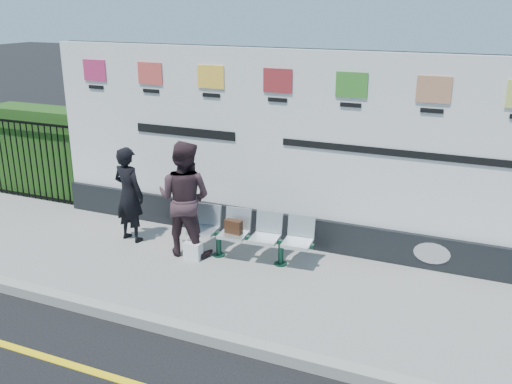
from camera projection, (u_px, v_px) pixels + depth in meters
ground at (101, 374)px, 6.06m from camera, size 80.00×80.00×0.00m
pavement at (211, 272)px, 8.21m from camera, size 14.00×3.00×0.12m
kerb at (153, 323)px, 6.90m from camera, size 14.00×0.18×0.14m
yellow_line at (101, 374)px, 6.06m from camera, size 14.00×0.10×0.01m
billboard at (279, 162)px, 8.76m from camera, size 8.00×0.30×3.00m
hedge at (47, 151)px, 11.22m from camera, size 2.35×0.70×1.70m
railing at (30, 160)px, 10.85m from camera, size 2.05×0.06×1.54m
bench at (249, 248)px, 8.40m from camera, size 1.89×0.66×0.40m
woman_left at (129, 194)px, 8.95m from camera, size 0.62×0.46×1.53m
woman_right at (184, 198)px, 8.44m from camera, size 0.88×0.71×1.75m
handbag_brown at (234, 227)px, 8.38m from camera, size 0.27×0.13×0.20m
carrier_bag_white at (193, 251)px, 8.46m from camera, size 0.26×0.16×0.26m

